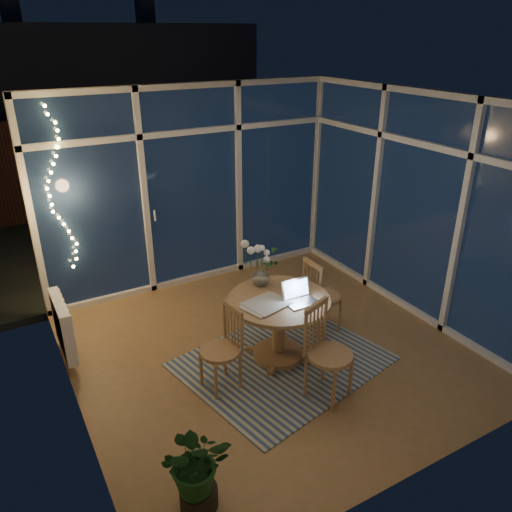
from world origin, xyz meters
The scene contains 25 objects.
floor centered at (0.00, 0.00, 0.00)m, with size 4.00×4.00×0.00m, color olive.
ceiling centered at (0.00, 0.00, 2.60)m, with size 4.00×4.00×0.00m, color white.
wall_back centered at (0.00, 2.00, 1.30)m, with size 4.00×0.04×2.60m, color beige.
wall_front centered at (0.00, -2.00, 1.30)m, with size 4.00×0.04×2.60m, color beige.
wall_left centered at (-2.00, 0.00, 1.30)m, with size 0.04×4.00×2.60m, color beige.
wall_right centered at (2.00, 0.00, 1.30)m, with size 0.04×4.00×2.60m, color beige.
window_wall_back centered at (0.00, 1.96, 1.30)m, with size 4.00×0.10×2.60m, color white.
window_wall_right centered at (1.96, 0.00, 1.30)m, with size 0.10×4.00×2.60m, color white.
radiator centered at (-1.94, 0.90, 0.40)m, with size 0.10×0.70×0.58m, color white.
fairy_lights centered at (-1.65, 1.88, 1.52)m, with size 0.24×0.10×1.85m, color #FFD066, non-canonical shape.
garden_patio centered at (0.50, 5.00, -0.06)m, with size 12.00×6.00×0.10m, color black.
garden_fence centered at (0.00, 5.50, 0.90)m, with size 11.00×0.08×1.80m, color #351A13.
neighbour_roof centered at (0.30, 8.50, 2.20)m, with size 7.00×3.00×2.20m, color #31333A.
garden_shrubs centered at (-0.80, 3.40, 0.45)m, with size 0.90×0.90×0.90m, color black.
rug centered at (0.00, -0.27, 0.01)m, with size 1.97×1.58×0.01m, color #BCB899.
dining_table centered at (0.00, -0.17, 0.35)m, with size 1.04×1.04×0.71m, color #A36749.
chair_left centered at (-0.73, -0.31, 0.43)m, with size 0.40×0.40×0.87m, color #A36749.
chair_right centered at (0.72, 0.05, 0.45)m, with size 0.42×0.42×0.91m, color #A36749.
chair_front centered at (0.09, -0.92, 0.48)m, with size 0.44×0.44×0.96m, color #A36749.
laptop centered at (0.15, -0.35, 0.82)m, with size 0.31×0.27×0.23m, color #B6B5BA, non-canonical shape.
flower_vase centered at (-0.01, 0.19, 0.81)m, with size 0.20×0.20×0.21m, color white.
bowl centered at (0.36, -0.02, 0.73)m, with size 0.15×0.15×0.04m, color white.
newspapers centered at (-0.19, -0.21, 0.72)m, with size 0.40×0.30×0.02m, color beige.
phone centered at (0.15, -0.30, 0.71)m, with size 0.12×0.06×0.01m, color black.
potted_plant centered at (-1.45, -1.43, 0.38)m, with size 0.54×0.47×0.76m, color #184318.
Camera 1 is at (-2.36, -3.87, 3.17)m, focal length 35.00 mm.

